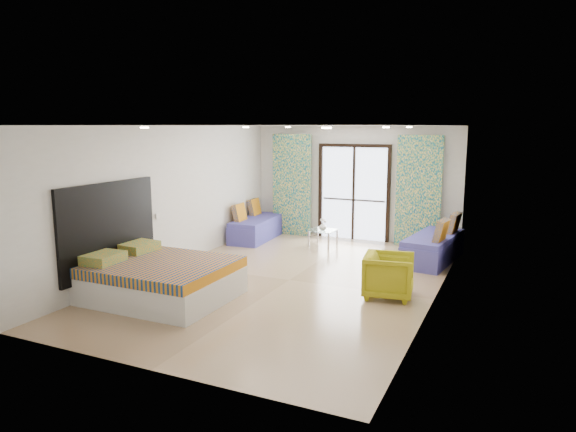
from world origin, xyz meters
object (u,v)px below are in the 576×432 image
at_px(daybed_right, 434,247).
at_px(armchair, 389,273).
at_px(coffee_table, 323,232).
at_px(bed, 159,279).
at_px(daybed_left, 256,227).

distance_m(daybed_right, armchair, 2.55).
relative_size(daybed_right, armchair, 2.63).
bearing_deg(coffee_table, bed, -103.67).
xyz_separation_m(daybed_left, coffee_table, (1.72, -0.01, 0.04)).
xyz_separation_m(coffee_table, armchair, (2.21, -2.90, 0.06)).
distance_m(bed, daybed_left, 4.50).
relative_size(daybed_left, coffee_table, 2.95).
distance_m(bed, coffee_table, 4.58).
distance_m(daybed_left, armchair, 4.89).
height_order(daybed_left, armchair, daybed_left).
height_order(daybed_left, daybed_right, daybed_right).
height_order(daybed_right, armchair, daybed_right).
bearing_deg(bed, daybed_left, 98.13).
xyz_separation_m(daybed_left, armchair, (3.93, -2.91, 0.10)).
bearing_deg(bed, coffee_table, 76.33).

